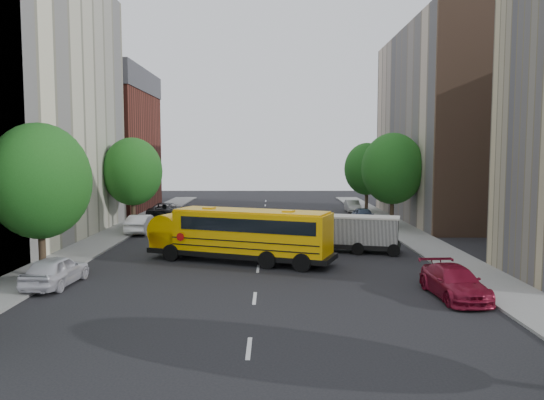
{
  "coord_description": "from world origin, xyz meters",
  "views": [
    {
      "loc": [
        0.73,
        -30.79,
        6.34
      ],
      "look_at": [
        0.78,
        2.0,
        3.47
      ],
      "focal_mm": 35.0,
      "sensor_mm": 36.0,
      "label": 1
    }
  ],
  "objects_px": {
    "parked_car_4": "(364,216)",
    "parked_car_5": "(353,206)",
    "school_bus": "(238,232)",
    "safari_truck": "(357,233)",
    "street_tree_1": "(40,181)",
    "street_tree_5": "(367,169)",
    "street_tree_2": "(132,172)",
    "street_tree_4": "(393,169)",
    "parked_car_2": "(166,210)",
    "parked_car_3": "(454,282)",
    "parked_car_1": "(142,224)",
    "parked_car_0": "(56,271)"
  },
  "relations": [
    {
      "from": "parked_car_4",
      "to": "parked_car_5",
      "type": "height_order",
      "value": "parked_car_4"
    },
    {
      "from": "school_bus",
      "to": "safari_truck",
      "type": "relative_size",
      "value": 1.96
    },
    {
      "from": "street_tree_1",
      "to": "street_tree_5",
      "type": "distance_m",
      "value": 37.2
    },
    {
      "from": "street_tree_2",
      "to": "street_tree_4",
      "type": "bearing_deg",
      "value": 0.0
    },
    {
      "from": "street_tree_5",
      "to": "parked_car_2",
      "type": "distance_m",
      "value": 21.62
    },
    {
      "from": "street_tree_1",
      "to": "parked_car_3",
      "type": "height_order",
      "value": "street_tree_1"
    },
    {
      "from": "street_tree_1",
      "to": "street_tree_5",
      "type": "relative_size",
      "value": 1.05
    },
    {
      "from": "street_tree_5",
      "to": "parked_car_1",
      "type": "height_order",
      "value": "street_tree_5"
    },
    {
      "from": "street_tree_2",
      "to": "parked_car_2",
      "type": "bearing_deg",
      "value": 78.27
    },
    {
      "from": "street_tree_4",
      "to": "safari_truck",
      "type": "distance_m",
      "value": 12.58
    },
    {
      "from": "street_tree_2",
      "to": "parked_car_3",
      "type": "distance_m",
      "value": 29.8
    },
    {
      "from": "street_tree_2",
      "to": "safari_truck",
      "type": "bearing_deg",
      "value": -32.52
    },
    {
      "from": "school_bus",
      "to": "parked_car_0",
      "type": "bearing_deg",
      "value": -124.66
    },
    {
      "from": "parked_car_1",
      "to": "parked_car_5",
      "type": "bearing_deg",
      "value": -138.29
    },
    {
      "from": "safari_truck",
      "to": "parked_car_0",
      "type": "relative_size",
      "value": 1.31
    },
    {
      "from": "street_tree_2",
      "to": "street_tree_1",
      "type": "bearing_deg",
      "value": -90.0
    },
    {
      "from": "parked_car_3",
      "to": "safari_truck",
      "type": "bearing_deg",
      "value": 99.34
    },
    {
      "from": "street_tree_2",
      "to": "street_tree_4",
      "type": "distance_m",
      "value": 22.0
    },
    {
      "from": "street_tree_4",
      "to": "parked_car_4",
      "type": "distance_m",
      "value": 5.64
    },
    {
      "from": "parked_car_4",
      "to": "street_tree_5",
      "type": "bearing_deg",
      "value": 76.7
    },
    {
      "from": "parked_car_3",
      "to": "parked_car_5",
      "type": "relative_size",
      "value": 1.2
    },
    {
      "from": "street_tree_2",
      "to": "parked_car_2",
      "type": "xyz_separation_m",
      "value": [
        1.4,
        6.74,
        -4.03
      ]
    },
    {
      "from": "street_tree_1",
      "to": "street_tree_5",
      "type": "xyz_separation_m",
      "value": [
        22.0,
        30.0,
        -0.25
      ]
    },
    {
      "from": "parked_car_2",
      "to": "parked_car_5",
      "type": "bearing_deg",
      "value": -161.13
    },
    {
      "from": "parked_car_2",
      "to": "parked_car_4",
      "type": "relative_size",
      "value": 1.37
    },
    {
      "from": "street_tree_4",
      "to": "parked_car_4",
      "type": "relative_size",
      "value": 1.93
    },
    {
      "from": "safari_truck",
      "to": "parked_car_5",
      "type": "xyz_separation_m",
      "value": [
        3.32,
        23.61,
        -0.59
      ]
    },
    {
      "from": "street_tree_1",
      "to": "parked_car_4",
      "type": "bearing_deg",
      "value": 46.27
    },
    {
      "from": "street_tree_4",
      "to": "parked_car_1",
      "type": "bearing_deg",
      "value": -172.26
    },
    {
      "from": "street_tree_1",
      "to": "street_tree_4",
      "type": "bearing_deg",
      "value": 39.29
    },
    {
      "from": "street_tree_2",
      "to": "parked_car_2",
      "type": "height_order",
      "value": "street_tree_2"
    },
    {
      "from": "street_tree_1",
      "to": "parked_car_1",
      "type": "distance_m",
      "value": 15.83
    },
    {
      "from": "street_tree_1",
      "to": "parked_car_4",
      "type": "xyz_separation_m",
      "value": [
        20.15,
        21.06,
        -4.24
      ]
    },
    {
      "from": "street_tree_5",
      "to": "parked_car_3",
      "type": "relative_size",
      "value": 1.58
    },
    {
      "from": "safari_truck",
      "to": "street_tree_4",
      "type": "bearing_deg",
      "value": 81.63
    },
    {
      "from": "parked_car_5",
      "to": "street_tree_5",
      "type": "bearing_deg",
      "value": -22.89
    },
    {
      "from": "parked_car_0",
      "to": "parked_car_4",
      "type": "height_order",
      "value": "parked_car_0"
    },
    {
      "from": "school_bus",
      "to": "street_tree_2",
      "type": "bearing_deg",
      "value": 145.8
    },
    {
      "from": "street_tree_5",
      "to": "parked_car_0",
      "type": "xyz_separation_m",
      "value": [
        -20.6,
        -31.82,
        -3.95
      ]
    },
    {
      "from": "street_tree_1",
      "to": "parked_car_0",
      "type": "height_order",
      "value": "street_tree_1"
    },
    {
      "from": "street_tree_1",
      "to": "street_tree_5",
      "type": "bearing_deg",
      "value": 53.75
    },
    {
      "from": "street_tree_5",
      "to": "parked_car_0",
      "type": "bearing_deg",
      "value": -122.92
    },
    {
      "from": "street_tree_2",
      "to": "street_tree_5",
      "type": "xyz_separation_m",
      "value": [
        22.0,
        12.0,
        -0.12
      ]
    },
    {
      "from": "street_tree_2",
      "to": "street_tree_5",
      "type": "distance_m",
      "value": 25.06
    },
    {
      "from": "street_tree_5",
      "to": "safari_truck",
      "type": "relative_size",
      "value": 1.29
    },
    {
      "from": "parked_car_2",
      "to": "parked_car_3",
      "type": "height_order",
      "value": "parked_car_2"
    },
    {
      "from": "street_tree_1",
      "to": "parked_car_1",
      "type": "bearing_deg",
      "value": 84.74
    },
    {
      "from": "street_tree_1",
      "to": "parked_car_0",
      "type": "xyz_separation_m",
      "value": [
        1.4,
        -1.82,
        -4.2
      ]
    },
    {
      "from": "parked_car_5",
      "to": "school_bus",
      "type": "bearing_deg",
      "value": -111.98
    },
    {
      "from": "parked_car_0",
      "to": "street_tree_5",
      "type": "bearing_deg",
      "value": -118.73
    }
  ]
}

